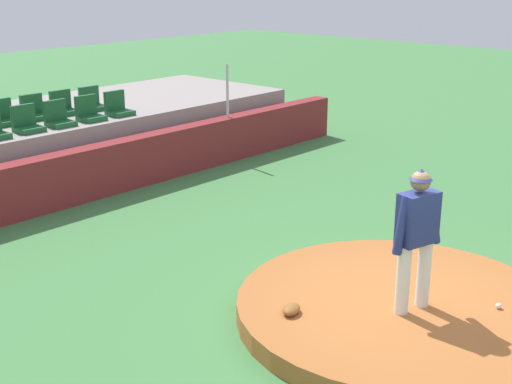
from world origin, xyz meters
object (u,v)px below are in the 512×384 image
(pitcher, at_px, (417,230))
(fielding_glove, at_px, (291,309))
(stadium_chair_8, at_px, (3,117))
(stadium_chair_4, at_px, (89,113))
(stadium_chair_9, at_px, (35,111))
(stadium_chair_11, at_px, (92,103))
(stadium_chair_3, at_px, (58,118))
(stadium_chair_10, at_px, (64,107))
(stadium_chair_2, at_px, (27,123))
(baseball, at_px, (499,306))
(stadium_chair_5, at_px, (118,108))

(pitcher, distance_m, fielding_glove, 1.76)
(stadium_chair_8, bearing_deg, pitcher, 91.52)
(stadium_chair_4, bearing_deg, stadium_chair_9, -54.18)
(fielding_glove, bearing_deg, pitcher, 117.06)
(stadium_chair_11, bearing_deg, stadium_chair_9, -2.43)
(fielding_glove, distance_m, stadium_chair_4, 7.55)
(stadium_chair_3, distance_m, stadium_chair_11, 1.65)
(fielding_glove, bearing_deg, stadium_chair_3, -121.58)
(stadium_chair_3, bearing_deg, stadium_chair_10, -127.92)
(stadium_chair_2, xyz_separation_m, stadium_chair_9, (0.72, 0.90, 0.00))
(pitcher, height_order, stadium_chair_8, pitcher)
(stadium_chair_2, height_order, stadium_chair_9, same)
(stadium_chair_3, relative_size, stadium_chair_9, 1.00)
(stadium_chair_4, bearing_deg, baseball, 87.31)
(pitcher, bearing_deg, stadium_chair_4, 96.22)
(stadium_chair_9, bearing_deg, stadium_chair_4, 125.82)
(stadium_chair_4, relative_size, stadium_chair_8, 1.00)
(stadium_chair_11, bearing_deg, stadium_chair_3, 31.80)
(fielding_glove, height_order, stadium_chair_2, stadium_chair_2)
(baseball, xyz_separation_m, stadium_chair_4, (0.42, 8.93, 1.12))
(stadium_chair_10, bearing_deg, stadium_chair_9, -1.04)
(stadium_chair_5, bearing_deg, stadium_chair_3, -0.10)
(baseball, distance_m, stadium_chair_2, 9.07)
(stadium_chair_9, relative_size, stadium_chair_10, 1.00)
(fielding_glove, height_order, stadium_chair_10, stadium_chair_10)
(pitcher, relative_size, stadium_chair_11, 3.55)
(stadium_chair_9, bearing_deg, baseball, 91.47)
(stadium_chair_3, bearing_deg, stadium_chair_11, -148.20)
(baseball, xyz_separation_m, stadium_chair_5, (1.14, 8.93, 1.12))
(stadium_chair_2, height_order, stadium_chair_5, same)
(stadium_chair_2, distance_m, stadium_chair_3, 0.68)
(baseball, height_order, stadium_chair_9, stadium_chair_9)
(stadium_chair_8, xyz_separation_m, stadium_chair_9, (0.71, 0.02, 0.00))
(stadium_chair_4, height_order, stadium_chair_10, same)
(pitcher, relative_size, stadium_chair_10, 3.55)
(stadium_chair_4, bearing_deg, stadium_chair_2, -1.10)
(stadium_chair_11, bearing_deg, stadium_chair_2, 22.16)
(stadium_chair_4, height_order, stadium_chair_9, same)
(stadium_chair_4, height_order, stadium_chair_11, same)
(fielding_glove, distance_m, stadium_chair_8, 8.16)
(pitcher, relative_size, stadium_chair_3, 3.55)
(pitcher, distance_m, baseball, 1.46)
(fielding_glove, xyz_separation_m, stadium_chair_5, (2.93, 7.13, 1.10))
(fielding_glove, xyz_separation_m, stadium_chair_8, (0.83, 8.05, 1.10))
(baseball, bearing_deg, fielding_glove, 134.97)
(stadium_chair_9, bearing_deg, stadium_chair_5, 146.20)
(fielding_glove, height_order, stadium_chair_4, stadium_chair_4)
(stadium_chair_5, bearing_deg, stadium_chair_8, -23.54)
(stadium_chair_5, height_order, stadium_chair_10, same)
(baseball, relative_size, stadium_chair_11, 0.15)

